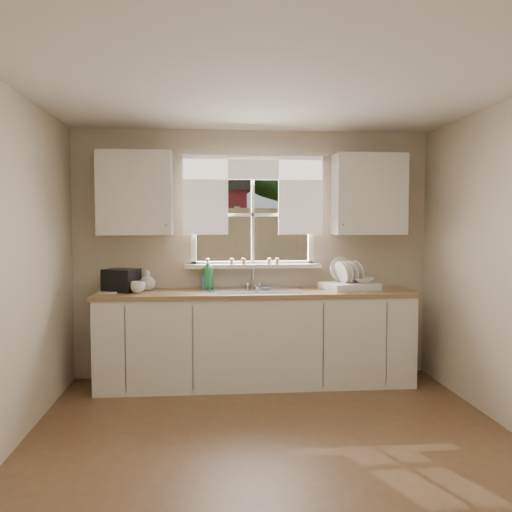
{
  "coord_description": "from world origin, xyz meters",
  "views": [
    {
      "loc": [
        -0.46,
        -3.49,
        1.56
      ],
      "look_at": [
        0.0,
        1.65,
        1.25
      ],
      "focal_mm": 38.0,
      "sensor_mm": 36.0,
      "label": 1
    }
  ],
  "objects": [
    {
      "name": "room_walls",
      "position": [
        0.0,
        -0.07,
        1.24
      ],
      "size": [
        3.62,
        4.02,
        2.5
      ],
      "color": "beige",
      "rests_on": "ground"
    },
    {
      "name": "backyard",
      "position": [
        0.58,
        8.42,
        3.46
      ],
      "size": [
        20.0,
        10.0,
        6.13
      ],
      "color": "#335421",
      "rests_on": "ground"
    },
    {
      "name": "black_appliance",
      "position": [
        -1.29,
        1.76,
        1.02
      ],
      "size": [
        0.37,
        0.35,
        0.22
      ],
      "primitive_type": "cube",
      "rotation": [
        0.0,
        0.0,
        -0.39
      ],
      "color": "black",
      "rests_on": "countertop"
    },
    {
      "name": "cup",
      "position": [
        -1.12,
        1.63,
        0.96
      ],
      "size": [
        0.16,
        0.16,
        0.11
      ],
      "primitive_type": "imported",
      "rotation": [
        0.0,
        0.0,
        0.21
      ],
      "color": "white",
      "rests_on": "countertop"
    },
    {
      "name": "ceiling",
      "position": [
        0.0,
        0.0,
        2.5
      ],
      "size": [
        3.6,
        4.0,
        0.02
      ],
      "primitive_type": "cube",
      "color": "silver",
      "rests_on": "room_walls"
    },
    {
      "name": "dish_rack",
      "position": [
        0.93,
        1.72,
        0.98
      ],
      "size": [
        0.59,
        0.51,
        0.31
      ],
      "color": "white",
      "rests_on": "countertop"
    },
    {
      "name": "countertop",
      "position": [
        0.0,
        1.68,
        0.89
      ],
      "size": [
        3.04,
        0.65,
        0.04
      ],
      "primitive_type": "cube",
      "color": "#937149",
      "rests_on": "base_cabinets"
    },
    {
      "name": "sill_jars",
      "position": [
        0.02,
        1.94,
        1.18
      ],
      "size": [
        0.5,
        0.04,
        0.06
      ],
      "color": "brown",
      "rests_on": "window"
    },
    {
      "name": "upper_cabinet_left",
      "position": [
        -1.15,
        1.82,
        1.85
      ],
      "size": [
        0.7,
        0.33,
        0.8
      ],
      "primitive_type": "cube",
      "color": "silver",
      "rests_on": "room_walls"
    },
    {
      "name": "soap_bottle_a",
      "position": [
        -0.46,
        1.85,
        1.06
      ],
      "size": [
        0.15,
        0.15,
        0.31
      ],
      "primitive_type": "imported",
      "rotation": [
        0.0,
        0.0,
        -0.31
      ],
      "color": "#287B40",
      "rests_on": "countertop"
    },
    {
      "name": "sink",
      "position": [
        0.0,
        1.71,
        0.84
      ],
      "size": [
        0.88,
        0.52,
        0.4
      ],
      "color": "#B7B7BC",
      "rests_on": "countertop"
    },
    {
      "name": "base_cabinets",
      "position": [
        0.0,
        1.68,
        0.43
      ],
      "size": [
        3.0,
        0.62,
        0.87
      ],
      "primitive_type": "cube",
      "color": "silver",
      "rests_on": "ground"
    },
    {
      "name": "saucer",
      "position": [
        -1.4,
        1.67,
        0.92
      ],
      "size": [
        0.2,
        0.2,
        0.01
      ],
      "primitive_type": "cylinder",
      "color": "white",
      "rests_on": "countertop"
    },
    {
      "name": "soap_bottle_b",
      "position": [
        -0.47,
        1.85,
        1.01
      ],
      "size": [
        0.11,
        0.11,
        0.2
      ],
      "primitive_type": "imported",
      "rotation": [
        0.0,
        0.0,
        -0.24
      ],
      "color": "#346FC5",
      "rests_on": "countertop"
    },
    {
      "name": "window",
      "position": [
        0.0,
        2.0,
        1.49
      ],
      "size": [
        1.38,
        0.16,
        1.06
      ],
      "color": "white",
      "rests_on": "room_walls"
    },
    {
      "name": "curtains",
      "position": [
        0.0,
        1.95,
        1.93
      ],
      "size": [
        1.5,
        0.03,
        0.81
      ],
      "color": "white",
      "rests_on": "room_walls"
    },
    {
      "name": "soap_bottle_c",
      "position": [
        -1.05,
        1.81,
        1.01
      ],
      "size": [
        0.19,
        0.19,
        0.19
      ],
      "primitive_type": "imported",
      "rotation": [
        0.0,
        0.0,
        -0.29
      ],
      "color": "#BFB89D",
      "rests_on": "countertop"
    },
    {
      "name": "ground",
      "position": [
        0.0,
        0.0,
        0.0
      ],
      "size": [
        4.0,
        4.0,
        0.0
      ],
      "primitive_type": "plane",
      "color": "brown",
      "rests_on": "ground"
    },
    {
      "name": "bowl",
      "position": [
        1.07,
        1.67,
        1.0
      ],
      "size": [
        0.26,
        0.26,
        0.05
      ],
      "primitive_type": "imported",
      "rotation": [
        0.0,
        0.0,
        -0.28
      ],
      "color": "silver",
      "rests_on": "dish_rack"
    },
    {
      "name": "wall_outlet",
      "position": [
        0.88,
        1.99,
        1.08
      ],
      "size": [
        0.08,
        0.01,
        0.12
      ],
      "primitive_type": "cube",
      "color": "beige",
      "rests_on": "room_walls"
    },
    {
      "name": "upper_cabinet_right",
      "position": [
        1.15,
        1.82,
        1.85
      ],
      "size": [
        0.7,
        0.33,
        0.8
      ],
      "primitive_type": "cube",
      "color": "silver",
      "rests_on": "room_walls"
    }
  ]
}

